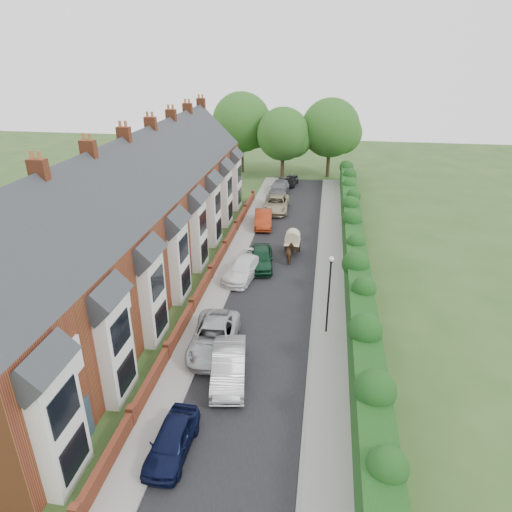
{
  "coord_description": "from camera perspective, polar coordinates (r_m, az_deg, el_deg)",
  "views": [
    {
      "loc": [
        2.77,
        -19.93,
        15.91
      ],
      "look_at": [
        -1.86,
        9.84,
        2.2
      ],
      "focal_mm": 32.0,
      "sensor_mm": 36.0,
      "label": 1
    }
  ],
  "objects": [
    {
      "name": "car_red",
      "position": [
        44.76,
        0.91,
        4.7
      ],
      "size": [
        2.21,
        4.86,
        1.55
      ],
      "primitive_type": "imported",
      "rotation": [
        0.0,
        0.0,
        0.12
      ],
      "color": "maroon",
      "rests_on": "ground"
    },
    {
      "name": "tree_far_back",
      "position": [
        64.69,
        -1.43,
        16.2
      ],
      "size": [
        8.4,
        8.0,
        10.82
      ],
      "color": "#332316",
      "rests_on": "ground"
    },
    {
      "name": "car_black",
      "position": [
        59.06,
        4.35,
        9.43
      ],
      "size": [
        1.99,
        4.02,
        1.32
      ],
      "primitive_type": "imported",
      "rotation": [
        0.0,
        0.0,
        -0.11
      ],
      "color": "black",
      "rests_on": "ground"
    },
    {
      "name": "lamppost",
      "position": [
        27.06,
        9.16,
        -3.66
      ],
      "size": [
        0.32,
        0.32,
        5.16
      ],
      "color": "black",
      "rests_on": "ground"
    },
    {
      "name": "kerb_hedge_side",
      "position": [
        34.75,
        7.5,
        -2.89
      ],
      "size": [
        0.18,
        58.0,
        0.13
      ],
      "primitive_type": "cube",
      "color": "gray",
      "rests_on": "ground"
    },
    {
      "name": "road",
      "position": [
        34.93,
        2.5,
        -2.64
      ],
      "size": [
        6.0,
        58.0,
        0.02
      ],
      "primitive_type": "cube",
      "color": "black",
      "rests_on": "ground"
    },
    {
      "name": "garden_wall_row",
      "position": [
        34.65,
        -5.68,
        -2.15
      ],
      "size": [
        0.35,
        40.35,
        1.1
      ],
      "color": "brown",
      "rests_on": "ground"
    },
    {
      "name": "hedge",
      "position": [
        34.18,
        12.42,
        -0.89
      ],
      "size": [
        2.1,
        58.0,
        2.85
      ],
      "color": "#123711",
      "rests_on": "ground"
    },
    {
      "name": "car_beige",
      "position": [
        49.18,
        2.52,
        6.53
      ],
      "size": [
        2.77,
        5.74,
        1.57
      ],
      "primitive_type": "imported",
      "rotation": [
        0.0,
        0.0,
        0.03
      ],
      "color": "tan",
      "rests_on": "ground"
    },
    {
      "name": "car_silver_b",
      "position": [
        26.79,
        -5.28,
        -10.08
      ],
      "size": [
        2.91,
        5.69,
        1.54
      ],
      "primitive_type": "imported",
      "rotation": [
        0.0,
        0.0,
        0.07
      ],
      "color": "#ACAFB3",
      "rests_on": "ground"
    },
    {
      "name": "car_silver_a",
      "position": [
        24.55,
        -3.42,
        -13.57
      ],
      "size": [
        2.44,
        5.05,
        1.6
      ],
      "primitive_type": "imported",
      "rotation": [
        0.0,
        0.0,
        0.16
      ],
      "color": "#A2A2A6",
      "rests_on": "ground"
    },
    {
      "name": "pavement_hedge_side",
      "position": [
        34.76,
        9.23,
        -3.0
      ],
      "size": [
        2.2,
        58.0,
        0.12
      ],
      "primitive_type": "cube",
      "color": "gray",
      "rests_on": "ground"
    },
    {
      "name": "kerb_house_side",
      "position": [
        35.32,
        -2.43,
        -2.21
      ],
      "size": [
        0.18,
        58.0,
        0.13
      ],
      "primitive_type": "cube",
      "color": "gray",
      "rests_on": "ground"
    },
    {
      "name": "tree_far_right",
      "position": [
        62.75,
        9.64,
        15.34
      ],
      "size": [
        7.98,
        7.6,
        10.31
      ],
      "color": "#332316",
      "rests_on": "ground"
    },
    {
      "name": "car_green",
      "position": [
        36.17,
        0.62,
        -0.24
      ],
      "size": [
        2.44,
        4.85,
        1.58
      ],
      "primitive_type": "imported",
      "rotation": [
        0.0,
        0.0,
        0.12
      ],
      "color": "#0F3520",
      "rests_on": "ground"
    },
    {
      "name": "horse",
      "position": [
        37.13,
        4.32,
        0.23
      ],
      "size": [
        1.05,
        1.79,
        1.42
      ],
      "primitive_type": "imported",
      "rotation": [
        0.0,
        0.0,
        3.31
      ],
      "color": "#4E331C",
      "rests_on": "ground"
    },
    {
      "name": "car_white",
      "position": [
        34.57,
        -1.61,
        -1.59
      ],
      "size": [
        3.06,
        5.34,
        1.46
      ],
      "primitive_type": "imported",
      "rotation": [
        0.0,
        0.0,
        -0.21
      ],
      "color": "white",
      "rests_on": "ground"
    },
    {
      "name": "car_grey",
      "position": [
        55.32,
        2.95,
        8.52
      ],
      "size": [
        2.18,
        5.15,
        1.48
      ],
      "primitive_type": "imported",
      "rotation": [
        0.0,
        0.0,
        -0.02
      ],
      "color": "slate",
      "rests_on": "ground"
    },
    {
      "name": "terrace_row",
      "position": [
        34.81,
        -14.83,
        4.45
      ],
      "size": [
        9.05,
        40.5,
        11.5
      ],
      "color": "brown",
      "rests_on": "ground"
    },
    {
      "name": "car_navy",
      "position": [
        21.3,
        -10.46,
        -21.71
      ],
      "size": [
        1.7,
        4.01,
        1.35
      ],
      "primitive_type": "imported",
      "rotation": [
        0.0,
        0.0,
        -0.03
      ],
      "color": "black",
      "rests_on": "ground"
    },
    {
      "name": "ground",
      "position": [
        25.65,
        0.74,
        -13.87
      ],
      "size": [
        140.0,
        140.0,
        0.0
      ],
      "primitive_type": "plane",
      "color": "#2D4C1E",
      "rests_on": "ground"
    },
    {
      "name": "tree_far_left",
      "position": [
        61.11,
        3.75,
        14.81
      ],
      "size": [
        7.14,
        6.8,
        9.29
      ],
      "color": "#332316",
      "rests_on": "ground"
    },
    {
      "name": "horse_cart",
      "position": [
        38.6,
        4.57,
        1.99
      ],
      "size": [
        1.32,
        2.91,
        2.1
      ],
      "color": "black",
      "rests_on": "ground"
    },
    {
      "name": "pavement_house_side",
      "position": [
        35.48,
        -3.7,
        -2.13
      ],
      "size": [
        1.7,
        58.0,
        0.12
      ],
      "primitive_type": "cube",
      "color": "gray",
      "rests_on": "ground"
    }
  ]
}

